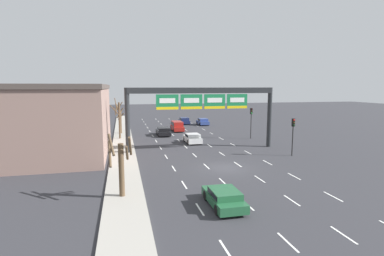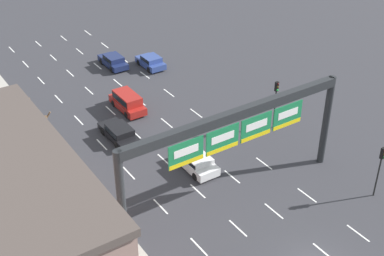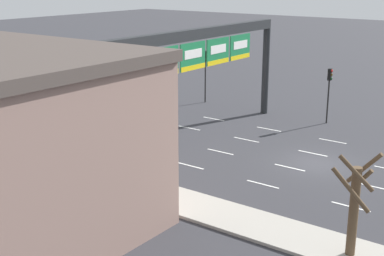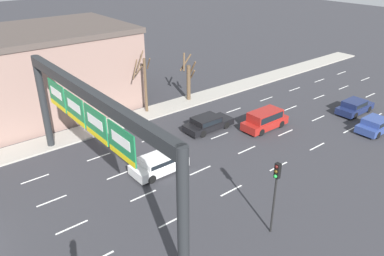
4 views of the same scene
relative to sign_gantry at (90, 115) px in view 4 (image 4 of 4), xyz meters
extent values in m
cube|color=white|center=(-4.95, -2.67, -5.99)|extent=(0.12, 2.00, 0.01)
cube|color=white|center=(-4.95, 2.33, -5.99)|extent=(0.12, 2.00, 0.01)
cube|color=white|center=(-4.95, 7.33, -5.99)|extent=(0.12, 2.00, 0.01)
cube|color=white|center=(-4.95, 12.33, -5.99)|extent=(0.12, 2.00, 0.01)
cube|color=white|center=(-4.95, 17.33, -5.99)|extent=(0.12, 2.00, 0.01)
cube|color=white|center=(-4.95, 22.33, -5.99)|extent=(0.12, 2.00, 0.01)
cube|color=white|center=(-4.95, 27.33, -5.99)|extent=(0.12, 2.00, 0.01)
cube|color=white|center=(-4.95, 32.33, -5.99)|extent=(0.12, 2.00, 0.01)
cube|color=white|center=(-4.95, 37.33, -5.99)|extent=(0.12, 2.00, 0.01)
cube|color=white|center=(-1.65, -2.67, -5.99)|extent=(0.12, 2.00, 0.01)
cube|color=white|center=(-1.65, 2.33, -5.99)|extent=(0.12, 2.00, 0.01)
cube|color=white|center=(-1.65, 7.33, -5.99)|extent=(0.12, 2.00, 0.01)
cube|color=white|center=(-1.65, 12.33, -5.99)|extent=(0.12, 2.00, 0.01)
cube|color=white|center=(-1.65, 17.33, -5.99)|extent=(0.12, 2.00, 0.01)
cube|color=white|center=(-1.65, 22.33, -5.99)|extent=(0.12, 2.00, 0.01)
cube|color=white|center=(-1.65, 27.33, -5.99)|extent=(0.12, 2.00, 0.01)
cube|color=white|center=(-1.65, 32.33, -5.99)|extent=(0.12, 2.00, 0.01)
cube|color=white|center=(-1.65, 37.33, -5.99)|extent=(0.12, 2.00, 0.01)
cube|color=white|center=(1.65, -2.67, -5.99)|extent=(0.12, 2.00, 0.01)
cube|color=white|center=(1.65, 2.33, -5.99)|extent=(0.12, 2.00, 0.01)
cube|color=white|center=(1.65, 7.33, -5.99)|extent=(0.12, 2.00, 0.01)
cube|color=white|center=(1.65, 12.33, -5.99)|extent=(0.12, 2.00, 0.01)
cube|color=white|center=(1.65, 17.33, -5.99)|extent=(0.12, 2.00, 0.01)
cube|color=white|center=(1.65, 22.33, -5.99)|extent=(0.12, 2.00, 0.01)
cube|color=white|center=(1.65, 27.33, -5.99)|extent=(0.12, 2.00, 0.01)
cube|color=white|center=(1.65, 32.33, -5.99)|extent=(0.12, 2.00, 0.01)
cube|color=white|center=(4.95, 2.33, -5.99)|extent=(0.12, 2.00, 0.01)
cube|color=white|center=(4.95, 7.33, -5.99)|extent=(0.12, 2.00, 0.01)
cube|color=white|center=(4.95, 12.33, -5.99)|extent=(0.12, 2.00, 0.01)
cube|color=white|center=(4.95, 17.33, -5.99)|extent=(0.12, 2.00, 0.01)
cube|color=white|center=(4.95, 22.33, -5.99)|extent=(0.12, 2.00, 0.01)
cube|color=white|center=(4.95, 27.33, -5.99)|extent=(0.12, 2.00, 0.01)
cylinder|color=#232628|center=(-9.05, 0.04, -2.13)|extent=(0.57, 0.57, 7.74)
cylinder|color=#232628|center=(9.05, 0.04, -2.13)|extent=(0.57, 0.57, 7.74)
cube|color=#232628|center=(0.00, 0.04, 1.39)|extent=(18.10, 0.60, 0.70)
cube|color=#197542|center=(-4.39, -0.30, 0.04)|extent=(2.68, 0.08, 1.79)
cube|color=white|center=(-4.39, -0.34, 0.21)|extent=(1.87, 0.02, 0.57)
cube|color=yellow|center=(-4.39, -0.34, -0.69)|extent=(2.62, 0.02, 0.32)
cube|color=#197542|center=(-1.46, -0.30, 0.04)|extent=(2.68, 0.08, 1.79)
cube|color=white|center=(-1.46, -0.34, 0.21)|extent=(1.87, 0.02, 0.57)
cube|color=yellow|center=(-1.46, -0.34, -0.69)|extent=(2.62, 0.02, 0.32)
cube|color=#197542|center=(1.46, -0.30, 0.04)|extent=(2.68, 0.08, 1.79)
cube|color=white|center=(1.46, -0.34, 0.21)|extent=(1.87, 0.02, 0.57)
cube|color=yellow|center=(1.46, -0.34, -0.69)|extent=(2.62, 0.02, 0.32)
cube|color=#197542|center=(4.39, -0.30, 0.04)|extent=(2.68, 0.08, 1.79)
cube|color=white|center=(4.39, -0.34, 0.21)|extent=(1.87, 0.02, 0.57)
cube|color=yellow|center=(4.39, -0.34, -0.69)|extent=(2.62, 0.02, 0.32)
cube|color=gray|center=(-17.25, 2.15, -2.20)|extent=(11.60, 18.00, 7.60)
cube|color=#4C423D|center=(-17.25, 2.15, 1.85)|extent=(11.83, 18.36, 0.50)
cube|color=#19234C|center=(3.11, 26.30, -5.49)|extent=(1.79, 4.32, 0.62)
cube|color=#19234C|center=(3.11, 26.04, -4.90)|extent=(1.64, 2.25, 0.55)
cube|color=black|center=(3.11, 26.04, -4.90)|extent=(1.68, 2.07, 0.40)
cylinder|color=black|center=(2.30, 27.60, -5.67)|extent=(0.22, 0.66, 0.66)
cylinder|color=black|center=(3.92, 27.60, -5.67)|extent=(0.22, 0.66, 0.66)
cylinder|color=black|center=(2.30, 25.01, -5.67)|extent=(0.22, 0.66, 0.66)
cylinder|color=black|center=(3.92, 25.01, -5.67)|extent=(0.22, 0.66, 0.66)
cube|color=maroon|center=(-0.17, 16.55, -5.44)|extent=(1.81, 4.56, 0.71)
cube|color=maroon|center=(-0.17, 16.51, -4.67)|extent=(1.67, 3.19, 0.82)
cube|color=black|center=(-0.17, 16.51, -4.67)|extent=(1.70, 2.93, 0.59)
cylinder|color=black|center=(-0.99, 17.92, -5.67)|extent=(0.22, 0.66, 0.66)
cylinder|color=black|center=(0.65, 17.92, -5.67)|extent=(0.22, 0.66, 0.66)
cylinder|color=black|center=(-0.99, 15.18, -5.67)|extent=(0.22, 0.66, 0.66)
cylinder|color=black|center=(0.65, 15.18, -5.67)|extent=(0.22, 0.66, 0.66)
cube|color=black|center=(-3.24, 12.40, -5.51)|extent=(1.91, 4.67, 0.58)
cube|color=black|center=(-3.24, 12.12, -4.95)|extent=(1.76, 2.43, 0.54)
cube|color=black|center=(-3.24, 12.12, -4.95)|extent=(1.80, 2.24, 0.39)
cylinder|color=black|center=(-4.11, 13.80, -5.67)|extent=(0.22, 0.66, 0.66)
cylinder|color=black|center=(-2.37, 13.80, -5.67)|extent=(0.22, 0.66, 0.66)
cylinder|color=black|center=(-4.11, 11.00, -5.67)|extent=(0.22, 0.66, 0.66)
cylinder|color=black|center=(-2.37, 11.00, -5.67)|extent=(0.22, 0.66, 0.66)
cube|color=navy|center=(6.52, 23.81, -5.47)|extent=(1.86, 3.91, 0.65)
cube|color=navy|center=(6.52, 23.58, -4.89)|extent=(1.71, 2.03, 0.52)
cube|color=black|center=(6.52, 23.58, -4.89)|extent=(1.75, 1.87, 0.37)
cylinder|color=black|center=(5.68, 24.98, -5.67)|extent=(0.22, 0.66, 0.66)
cylinder|color=black|center=(5.68, 22.64, -5.67)|extent=(0.22, 0.66, 0.66)
cylinder|color=black|center=(7.36, 22.64, -5.67)|extent=(0.22, 0.66, 0.66)
cube|color=silver|center=(-0.13, 4.86, -5.45)|extent=(1.93, 4.18, 0.69)
cube|color=silver|center=(-0.13, 4.61, -4.89)|extent=(1.77, 2.18, 0.44)
cube|color=black|center=(-0.13, 4.61, -4.89)|extent=(1.81, 2.00, 0.32)
cylinder|color=black|center=(-1.01, 6.11, -5.67)|extent=(0.22, 0.66, 0.66)
cylinder|color=black|center=(0.75, 6.11, -5.67)|extent=(0.22, 0.66, 0.66)
cylinder|color=black|center=(-1.01, 3.60, -5.67)|extent=(0.22, 0.66, 0.66)
cylinder|color=black|center=(0.75, 3.60, -5.67)|extent=(0.22, 0.66, 0.66)
cylinder|color=black|center=(9.32, 6.26, -4.12)|extent=(0.12, 0.12, 3.75)
cube|color=black|center=(9.32, 6.26, -1.79)|extent=(0.30, 0.24, 0.90)
sphere|color=#3D0E0C|center=(9.32, 6.13, -1.49)|extent=(0.20, 0.20, 0.20)
sphere|color=#412F0C|center=(9.32, 6.13, -1.79)|extent=(0.20, 0.20, 0.20)
sphere|color=green|center=(9.32, 6.13, -2.09)|extent=(0.20, 0.20, 0.20)
cylinder|color=brown|center=(-10.05, 10.15, -3.15)|extent=(0.27, 0.27, 5.40)
cylinder|color=brown|center=(-9.96, 10.56, -1.00)|extent=(0.96, 0.34, 1.28)
cylinder|color=brown|center=(-10.49, 10.00, -0.63)|extent=(0.45, 1.01, 1.62)
cylinder|color=brown|center=(-10.67, 9.99, -1.56)|extent=(0.44, 1.33, 1.02)
cylinder|color=brown|center=(-10.71, 9.49, -1.54)|extent=(1.46, 1.44, 1.49)
cylinder|color=brown|center=(-9.96, 15.44, -3.96)|extent=(0.42, 0.42, 3.76)
cylinder|color=brown|center=(-9.97, 15.95, -2.51)|extent=(1.19, 0.21, 1.75)
cylinder|color=brown|center=(-9.85, 15.89, -3.10)|extent=(1.08, 0.45, 1.19)
cylinder|color=brown|center=(-10.59, 15.54, -1.92)|extent=(0.41, 1.43, 1.74)
cylinder|color=brown|center=(-10.27, 15.08, -1.72)|extent=(0.96, 0.86, 1.76)
camera|label=1|loc=(-9.64, -35.43, 1.83)|focal=28.00mm
camera|label=2|loc=(-19.90, -24.34, 19.42)|focal=50.00mm
camera|label=3|loc=(-29.41, -20.87, 5.17)|focal=50.00mm
camera|label=4|loc=(19.72, -8.06, 9.06)|focal=35.00mm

